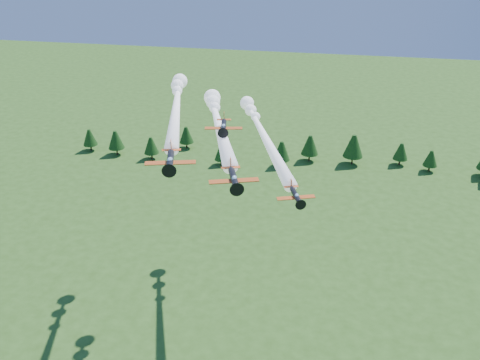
% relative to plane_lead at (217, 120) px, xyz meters
% --- Properties ---
extents(plane_lead, '(19.02, 45.39, 3.70)m').
position_rel_plane_lead_xyz_m(plane_lead, '(0.00, 0.00, 0.00)').
color(plane_lead, black).
rests_on(plane_lead, ground).
extents(plane_left, '(18.72, 53.06, 3.70)m').
position_rel_plane_lead_xyz_m(plane_left, '(-11.20, 9.11, -0.26)').
color(plane_left, black).
rests_on(plane_left, ground).
extents(plane_right, '(23.25, 55.47, 3.70)m').
position_rel_plane_lead_xyz_m(plane_right, '(6.20, 18.04, -8.63)').
color(plane_right, black).
rests_on(plane_right, ground).
extents(plane_slot, '(6.94, 7.60, 2.42)m').
position_rel_plane_lead_xyz_m(plane_slot, '(3.06, -8.03, 1.94)').
color(plane_slot, black).
rests_on(plane_slot, ground).
extents(treeline, '(169.33, 19.23, 11.97)m').
position_rel_plane_lead_xyz_m(treeline, '(17.68, 92.39, -43.37)').
color(treeline, '#382314').
rests_on(treeline, ground).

